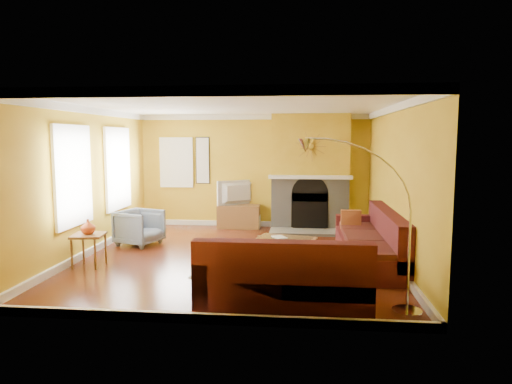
# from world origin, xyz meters

# --- Properties ---
(floor) EXTENTS (5.50, 6.00, 0.02)m
(floor) POSITION_xyz_m (0.00, 0.00, -0.01)
(floor) COLOR maroon
(floor) RESTS_ON ground
(ceiling) EXTENTS (5.50, 6.00, 0.02)m
(ceiling) POSITION_xyz_m (0.00, 0.00, 2.71)
(ceiling) COLOR white
(ceiling) RESTS_ON ground
(wall_back) EXTENTS (5.50, 0.02, 2.70)m
(wall_back) POSITION_xyz_m (0.00, 3.01, 1.35)
(wall_back) COLOR gold
(wall_back) RESTS_ON ground
(wall_front) EXTENTS (5.50, 0.02, 2.70)m
(wall_front) POSITION_xyz_m (0.00, -3.01, 1.35)
(wall_front) COLOR gold
(wall_front) RESTS_ON ground
(wall_left) EXTENTS (0.02, 6.00, 2.70)m
(wall_left) POSITION_xyz_m (-2.76, 0.00, 1.35)
(wall_left) COLOR gold
(wall_left) RESTS_ON ground
(wall_right) EXTENTS (0.02, 6.00, 2.70)m
(wall_right) POSITION_xyz_m (2.76, 0.00, 1.35)
(wall_right) COLOR gold
(wall_right) RESTS_ON ground
(baseboard) EXTENTS (5.50, 6.00, 0.12)m
(baseboard) POSITION_xyz_m (0.00, 0.00, 0.06)
(baseboard) COLOR white
(baseboard) RESTS_ON floor
(crown_molding) EXTENTS (5.50, 6.00, 0.12)m
(crown_molding) POSITION_xyz_m (0.00, 0.00, 2.64)
(crown_molding) COLOR white
(crown_molding) RESTS_ON ceiling
(window_left_near) EXTENTS (0.06, 1.22, 1.72)m
(window_left_near) POSITION_xyz_m (-2.72, 1.30, 1.50)
(window_left_near) COLOR white
(window_left_near) RESTS_ON wall_left
(window_left_far) EXTENTS (0.06, 1.22, 1.72)m
(window_left_far) POSITION_xyz_m (-2.72, -0.60, 1.50)
(window_left_far) COLOR white
(window_left_far) RESTS_ON wall_left
(window_back) EXTENTS (0.82, 0.06, 1.22)m
(window_back) POSITION_xyz_m (-1.90, 2.96, 1.55)
(window_back) COLOR white
(window_back) RESTS_ON wall_back
(wall_art) EXTENTS (0.34, 0.04, 1.14)m
(wall_art) POSITION_xyz_m (-1.25, 2.97, 1.60)
(wall_art) COLOR white
(wall_art) RESTS_ON wall_back
(fireplace) EXTENTS (1.80, 0.40, 2.70)m
(fireplace) POSITION_xyz_m (1.35, 2.80, 1.35)
(fireplace) COLOR gray
(fireplace) RESTS_ON floor
(mantel) EXTENTS (1.92, 0.22, 0.08)m
(mantel) POSITION_xyz_m (1.35, 2.56, 1.25)
(mantel) COLOR white
(mantel) RESTS_ON fireplace
(hearth) EXTENTS (1.80, 0.70, 0.06)m
(hearth) POSITION_xyz_m (1.35, 2.25, 0.03)
(hearth) COLOR gray
(hearth) RESTS_ON floor
(sunburst) EXTENTS (0.70, 0.04, 0.70)m
(sunburst) POSITION_xyz_m (1.35, 2.57, 1.95)
(sunburst) COLOR olive
(sunburst) RESTS_ON fireplace
(rug) EXTENTS (2.40, 1.80, 0.02)m
(rug) POSITION_xyz_m (0.64, -0.41, 0.01)
(rug) COLOR beige
(rug) RESTS_ON floor
(sectional_sofa) EXTENTS (2.92, 3.99, 0.90)m
(sectional_sofa) POSITION_xyz_m (1.29, -0.70, 0.45)
(sectional_sofa) COLOR #541B1E
(sectional_sofa) RESTS_ON floor
(coffee_table) EXTENTS (1.22, 1.22, 0.40)m
(coffee_table) POSITION_xyz_m (0.84, -0.27, 0.20)
(coffee_table) COLOR white
(coffee_table) RESTS_ON floor
(media_console) EXTENTS (1.00, 0.45, 0.55)m
(media_console) POSITION_xyz_m (-0.34, 2.73, 0.28)
(media_console) COLOR brown
(media_console) RESTS_ON floor
(tv) EXTENTS (0.90, 0.71, 0.59)m
(tv) POSITION_xyz_m (-0.34, 2.73, 0.84)
(tv) COLOR black
(tv) RESTS_ON media_console
(subwoofer) EXTENTS (0.30, 0.30, 0.30)m
(subwoofer) POSITION_xyz_m (0.03, 2.76, 0.15)
(subwoofer) COLOR white
(subwoofer) RESTS_ON floor
(armchair) EXTENTS (0.98, 0.97, 0.71)m
(armchair) POSITION_xyz_m (-2.08, 0.79, 0.35)
(armchair) COLOR slate
(armchair) RESTS_ON floor
(side_table) EXTENTS (0.57, 0.57, 0.55)m
(side_table) POSITION_xyz_m (-2.37, -0.82, 0.28)
(side_table) COLOR brown
(side_table) RESTS_ON floor
(vase) EXTENTS (0.25, 0.25, 0.25)m
(vase) POSITION_xyz_m (-2.37, -0.82, 0.67)
(vase) COLOR #C44618
(vase) RESTS_ON side_table
(book) EXTENTS (0.30, 0.33, 0.03)m
(book) POSITION_xyz_m (0.69, -0.17, 0.41)
(book) COLOR white
(book) RESTS_ON coffee_table
(arc_lamp) EXTENTS (1.35, 0.36, 2.12)m
(arc_lamp) POSITION_xyz_m (1.87, -2.46, 1.06)
(arc_lamp) COLOR silver
(arc_lamp) RESTS_ON floor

